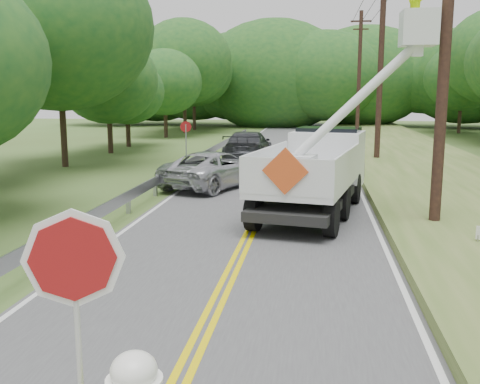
# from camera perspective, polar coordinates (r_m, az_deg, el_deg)

# --- Properties ---
(road) EXTENTS (7.20, 96.00, 0.03)m
(road) POSITION_cam_1_polar(r_m,az_deg,el_deg) (20.86, 2.97, -0.16)
(road) COLOR #48474A
(road) RESTS_ON ground
(guardrail) EXTENTS (0.18, 48.00, 0.77)m
(guardrail) POSITION_cam_1_polar(r_m,az_deg,el_deg) (22.34, -7.15, 1.88)
(guardrail) COLOR #9A9BA2
(guardrail) RESTS_ON ground
(utility_poles) EXTENTS (1.60, 43.30, 10.00)m
(utility_poles) POSITION_cam_1_polar(r_m,az_deg,el_deg) (23.74, 16.19, 13.46)
(utility_poles) COLOR black
(utility_poles) RESTS_ON ground
(tall_grass_verge) EXTENTS (7.00, 96.00, 0.30)m
(tall_grass_verge) POSITION_cam_1_polar(r_m,az_deg,el_deg) (21.46, 22.22, -0.24)
(tall_grass_verge) COLOR #436224
(tall_grass_verge) RESTS_ON ground
(treeline_left) EXTENTS (10.05, 53.80, 11.12)m
(treeline_left) POSITION_cam_1_polar(r_m,az_deg,el_deg) (36.01, -12.52, 13.22)
(treeline_left) COLOR #332319
(treeline_left) RESTS_ON ground
(treeline_horizon) EXTENTS (56.45, 14.36, 12.55)m
(treeline_horizon) POSITION_cam_1_polar(r_m,az_deg,el_deg) (62.79, 6.04, 11.76)
(treeline_horizon) COLOR #1B4E21
(treeline_horizon) RESTS_ON ground
(bucket_truck) EXTENTS (4.98, 7.58, 7.04)m
(bucket_truck) POSITION_cam_1_polar(r_m,az_deg,el_deg) (18.11, 8.70, 3.21)
(bucket_truck) COLOR black
(bucket_truck) RESTS_ON road
(suv_silver) EXTENTS (4.22, 5.72, 1.45)m
(suv_silver) POSITION_cam_1_polar(r_m,az_deg,el_deg) (22.17, -2.58, 2.38)
(suv_silver) COLOR #B7B8BE
(suv_silver) RESTS_ON road
(suv_darkgrey) EXTENTS (2.35, 5.70, 1.65)m
(suv_darkgrey) POSITION_cam_1_polar(r_m,az_deg,el_deg) (30.58, 0.83, 4.75)
(suv_darkgrey) COLOR #323338
(suv_darkgrey) RESTS_ON road
(stop_sign_permanent) EXTENTS (0.52, 0.13, 2.48)m
(stop_sign_permanent) POSITION_cam_1_polar(r_m,az_deg,el_deg) (25.63, -5.58, 5.43)
(stop_sign_permanent) COLOR #9A9BA2
(stop_sign_permanent) RESTS_ON ground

